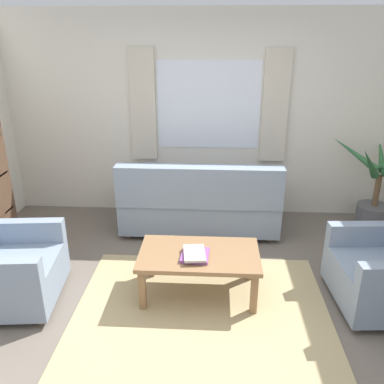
% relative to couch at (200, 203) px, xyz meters
% --- Properties ---
extents(ground_plane, '(6.24, 6.24, 0.00)m').
position_rel_couch_xyz_m(ground_plane, '(0.08, -1.58, -0.37)').
color(ground_plane, '#6B6056').
extents(wall_back, '(5.32, 0.12, 2.60)m').
position_rel_couch_xyz_m(wall_back, '(0.08, 0.68, 0.93)').
color(wall_back, silver).
rests_on(wall_back, ground_plane).
extents(window_with_curtains, '(1.98, 0.07, 1.40)m').
position_rel_couch_xyz_m(window_with_curtains, '(0.08, 0.60, 1.08)').
color(window_with_curtains, white).
extents(area_rug, '(2.25, 1.81, 0.01)m').
position_rel_couch_xyz_m(area_rug, '(0.08, -1.58, -0.36)').
color(area_rug, tan).
rests_on(area_rug, ground_plane).
extents(couch, '(1.90, 0.82, 0.92)m').
position_rel_couch_xyz_m(couch, '(0.00, 0.00, 0.00)').
color(couch, gray).
rests_on(couch, ground_plane).
extents(armchair_left, '(0.90, 0.92, 0.88)m').
position_rel_couch_xyz_m(armchair_left, '(-1.70, -1.51, -0.01)').
color(armchair_left, gray).
rests_on(armchair_left, ground_plane).
extents(coffee_table, '(1.10, 0.64, 0.44)m').
position_rel_couch_xyz_m(coffee_table, '(0.05, -1.30, 0.01)').
color(coffee_table, olive).
rests_on(coffee_table, ground_plane).
extents(book_stack_on_table, '(0.26, 0.31, 0.05)m').
position_rel_couch_xyz_m(book_stack_on_table, '(0.01, -1.38, 0.10)').
color(book_stack_on_table, '#7F478C').
rests_on(book_stack_on_table, coffee_table).
extents(potted_plant, '(1.15, 1.00, 1.18)m').
position_rel_couch_xyz_m(potted_plant, '(2.17, 0.21, 0.07)').
color(potted_plant, '#56565B').
rests_on(potted_plant, ground_plane).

